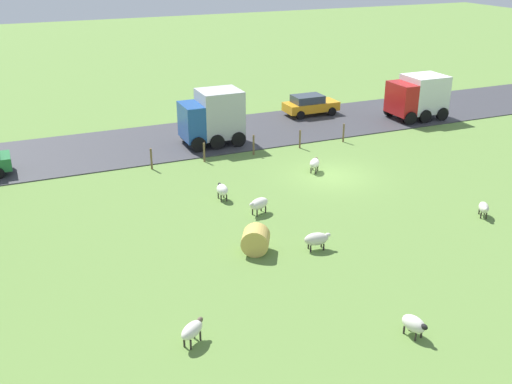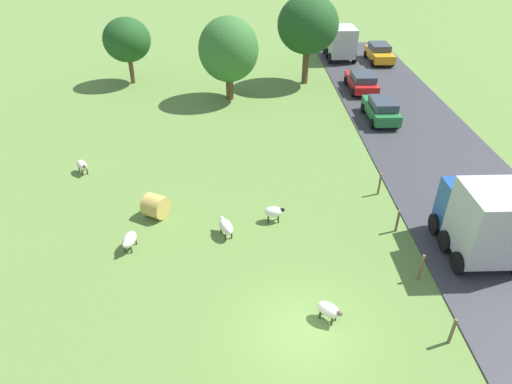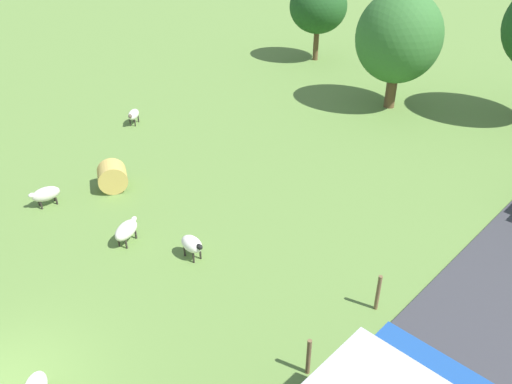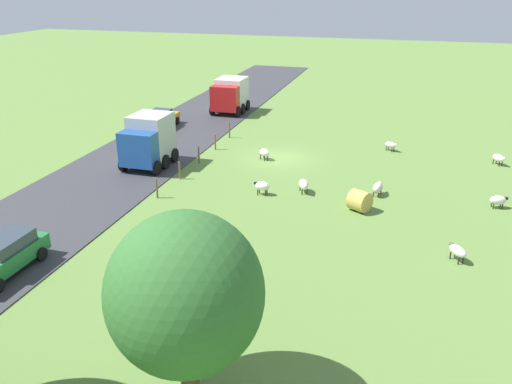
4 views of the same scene
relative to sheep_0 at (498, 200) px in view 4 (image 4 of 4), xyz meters
The scene contains 21 objects.
ground_plane 14.93m from the sheep_0, 19.43° to the right, with size 160.00×160.00×0.00m, color olive.
road_strip 24.45m from the sheep_0, 11.72° to the right, with size 8.00×80.00×0.06m, color #38383D.
sheep_0 is the anchor object (origin of this frame).
sheep_1 11.12m from the sheep_0, ahead, with size 0.95×1.27×0.81m.
sheep_2 11.09m from the sheep_0, 54.38° to the right, with size 1.03×0.90×0.71m.
sheep_3 6.72m from the sheep_0, ahead, with size 0.73×1.23×0.79m.
sheep_4 13.56m from the sheep_0, ahead, with size 1.02×0.57×0.84m.
sheep_5 7.99m from the sheep_0, 96.83° to the right, with size 0.99×1.07×0.76m.
sheep_6 15.70m from the sheep_0, 16.18° to the right, with size 1.05×1.01×0.80m.
sheep_7 7.47m from the sheep_0, 69.85° to the left, with size 0.99×1.09×0.78m.
hay_bale_0 7.97m from the sheep_0, 19.01° to the left, with size 1.19×1.19×1.03m, color tan.
tree_0 21.79m from the sheep_0, 59.30° to the left, with size 4.58×4.58×6.37m.
fence_post_0 21.20m from the sheep_0, 24.61° to the right, with size 0.12×0.12×1.25m, color brown.
fence_post_1 20.06m from the sheep_0, 16.11° to the right, with size 0.12×0.12×1.21m, color brown.
fence_post_2 19.41m from the sheep_0, ahead, with size 0.12×0.12×1.29m, color brown.
fence_post_3 19.30m from the sheep_0, ahead, with size 0.12×0.12×1.20m, color brown.
fence_post_4 19.73m from the sheep_0, 12.33° to the left, with size 0.12×0.12×1.27m, color brown.
truck_0 27.68m from the sheep_0, 37.40° to the right, with size 2.85×4.06×3.20m.
truck_1 22.31m from the sheep_0, ahead, with size 2.75×3.88×3.52m.
car_0 27.79m from the sheep_0, 20.80° to the right, with size 2.02×4.14×1.54m.
car_2 25.95m from the sheep_0, 32.29° to the left, with size 2.03×4.31×1.62m.
Camera 4 is at (-8.61, 34.96, 12.30)m, focal length 36.63 mm.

